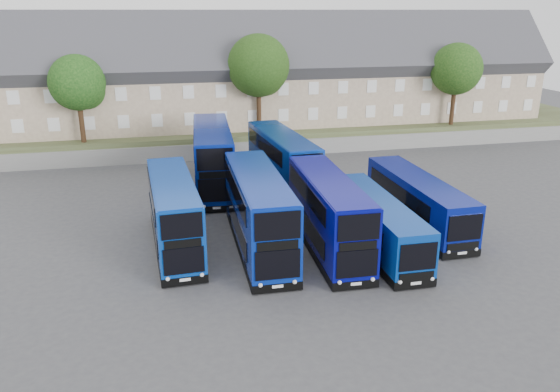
{
  "coord_description": "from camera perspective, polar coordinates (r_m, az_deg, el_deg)",
  "views": [
    {
      "loc": [
        -7.51,
        -25.25,
        13.13
      ],
      "look_at": [
        -0.39,
        6.01,
        2.2
      ],
      "focal_mm": 35.0,
      "sensor_mm": 36.0,
      "label": 1
    }
  ],
  "objects": [
    {
      "name": "tree_east",
      "position": [
        58.71,
        18.01,
        12.33
      ],
      "size": [
        5.12,
        5.12,
        8.16
      ],
      "color": "#382314",
      "rests_on": "earth_bank"
    },
    {
      "name": "dd_front_right",
      "position": [
        31.26,
        5.05,
        -1.99
      ],
      "size": [
        2.77,
        10.64,
        4.19
      ],
      "rotation": [
        0.0,
        0.0,
        -0.03
      ],
      "color": "#070980",
      "rests_on": "ground"
    },
    {
      "name": "dd_front_left",
      "position": [
        31.92,
        -11.02,
        -1.95
      ],
      "size": [
        2.82,
        10.34,
        4.07
      ],
      "rotation": [
        0.0,
        0.0,
        0.05
      ],
      "color": "#0839A4",
      "rests_on": "ground"
    },
    {
      "name": "tree_west",
      "position": [
        51.11,
        -20.25,
        10.86
      ],
      "size": [
        4.8,
        4.8,
        7.65
      ],
      "color": "#382314",
      "rests_on": "earth_bank"
    },
    {
      "name": "coach_east_a",
      "position": [
        31.97,
        10.08,
        -2.94
      ],
      "size": [
        2.4,
        10.75,
        2.93
      ],
      "rotation": [
        0.0,
        0.0,
        -0.01
      ],
      "color": "#083698",
      "rests_on": "ground"
    },
    {
      "name": "dd_rear_right",
      "position": [
        41.37,
        0.24,
        3.44
      ],
      "size": [
        3.38,
        11.17,
        4.38
      ],
      "rotation": [
        0.0,
        0.0,
        0.08
      ],
      "color": "navy",
      "rests_on": "ground"
    },
    {
      "name": "ground",
      "position": [
        29.43,
        3.36,
        -7.7
      ],
      "size": [
        120.0,
        120.0,
        0.0
      ],
      "primitive_type": "plane",
      "color": "#404045",
      "rests_on": "ground"
    },
    {
      "name": "earth_bank",
      "position": [
        60.94,
        -5.54,
        7.26
      ],
      "size": [
        80.0,
        20.0,
        2.0
      ],
      "primitive_type": "cube",
      "color": "#464A29",
      "rests_on": "ground"
    },
    {
      "name": "dd_rear_left",
      "position": [
        42.39,
        -7.05,
        3.91
      ],
      "size": [
        3.6,
        12.05,
        4.73
      ],
      "rotation": [
        0.0,
        0.0,
        -0.07
      ],
      "color": "navy",
      "rests_on": "ground"
    },
    {
      "name": "retaining_wall",
      "position": [
        51.33,
        -4.06,
        4.82
      ],
      "size": [
        70.0,
        0.4,
        1.5
      ],
      "primitive_type": "cube",
      "color": "slate",
      "rests_on": "ground"
    },
    {
      "name": "coach_east_b",
      "position": [
        36.07,
        14.15,
        -0.57
      ],
      "size": [
        2.44,
        11.27,
        3.07
      ],
      "rotation": [
        0.0,
        0.0,
        0.01
      ],
      "color": "navy",
      "rests_on": "ground"
    },
    {
      "name": "tree_far",
      "position": [
        67.74,
        19.51,
        13.22
      ],
      "size": [
        5.44,
        5.44,
        8.67
      ],
      "color": "#382314",
      "rests_on": "earth_bank"
    },
    {
      "name": "terrace_row",
      "position": [
        56.62,
        -2.1,
        12.19
      ],
      "size": [
        60.0,
        10.4,
        11.2
      ],
      "color": "tan",
      "rests_on": "earth_bank"
    },
    {
      "name": "tree_mid",
      "position": [
        52.0,
        -2.13,
        13.23
      ],
      "size": [
        5.76,
        5.76,
        9.18
      ],
      "color": "#382314",
      "rests_on": "earth_bank"
    },
    {
      "name": "dd_front_mid",
      "position": [
        31.12,
        -2.26,
        -1.8
      ],
      "size": [
        2.79,
        11.18,
        4.42
      ],
      "rotation": [
        0.0,
        0.0,
        -0.02
      ],
      "color": "#082597",
      "rests_on": "ground"
    }
  ]
}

